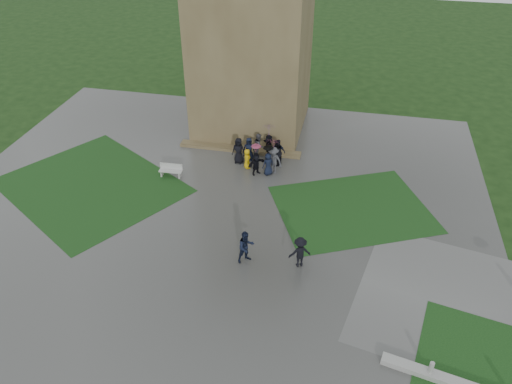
% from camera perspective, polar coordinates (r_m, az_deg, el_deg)
% --- Properties ---
extents(ground, '(120.00, 120.00, 0.00)m').
position_cam_1_polar(ground, '(28.55, -6.87, -5.70)').
color(ground, black).
extents(plaza, '(34.00, 34.00, 0.02)m').
position_cam_1_polar(plaza, '(30.01, -5.71, -3.28)').
color(plaza, '#3C3C39').
rests_on(plaza, ground).
extents(lawn_inset_left, '(14.10, 13.46, 0.01)m').
position_cam_1_polar(lawn_inset_left, '(34.63, -18.31, 0.68)').
color(lawn_inset_left, '#133512').
rests_on(lawn_inset_left, plaza).
extents(lawn_inset_right, '(11.12, 10.15, 0.01)m').
position_cam_1_polar(lawn_inset_right, '(31.35, 10.96, -1.91)').
color(lawn_inset_right, '#133512').
rests_on(lawn_inset_right, plaza).
extents(tower, '(8.00, 8.00, 18.00)m').
position_cam_1_polar(tower, '(37.47, -0.44, 20.14)').
color(tower, brown).
rests_on(tower, ground).
extents(tower_plinth, '(9.00, 0.80, 0.22)m').
position_cam_1_polar(tower_plinth, '(36.82, -1.85, 4.92)').
color(tower_plinth, brown).
rests_on(tower_plinth, plaza).
extents(bench, '(1.58, 0.57, 0.90)m').
position_cam_1_polar(bench, '(34.11, -9.71, 2.47)').
color(bench, '#B1B0AC').
rests_on(bench, plaza).
extents(visitor_cluster, '(3.82, 4.00, 2.53)m').
position_cam_1_polar(visitor_cluster, '(34.53, 0.94, 4.67)').
color(visitor_cluster, black).
rests_on(visitor_cluster, plaza).
extents(pedestrian_mid, '(1.06, 1.02, 1.93)m').
position_cam_1_polar(pedestrian_mid, '(26.54, -1.14, -6.28)').
color(pedestrian_mid, black).
rests_on(pedestrian_mid, plaza).
extents(pedestrian_near, '(1.33, 1.03, 1.83)m').
position_cam_1_polar(pedestrian_near, '(26.39, 5.04, -6.86)').
color(pedestrian_near, black).
rests_on(pedestrian_near, plaza).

